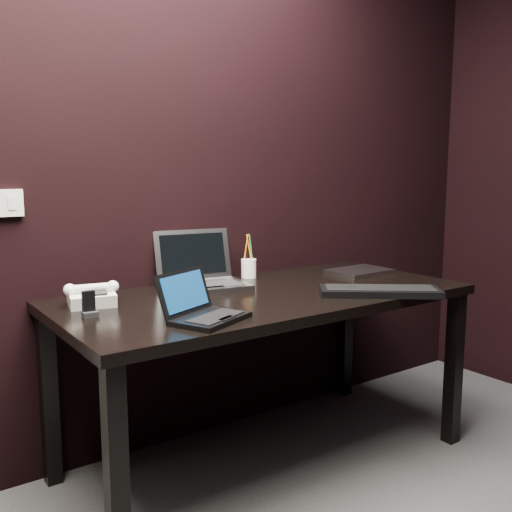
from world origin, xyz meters
TOP-DOWN VIEW (x-y plane):
  - wall_back at (0.00, 1.80)m, footprint 4.00×0.00m
  - wall_switch at (-0.62, 1.79)m, footprint 0.15×0.02m
  - desk at (0.30, 1.40)m, footprint 1.70×0.80m
  - netbook at (-0.13, 1.17)m, footprint 0.32×0.31m
  - silver_laptop at (0.13, 1.64)m, footprint 0.39×0.36m
  - ext_keyboard at (0.65, 1.10)m, footprint 0.48×0.42m
  - closed_laptop at (0.93, 1.49)m, footprint 0.30×0.22m
  - desk_phone at (-0.37, 1.58)m, footprint 0.20×0.18m
  - mobile_phone at (-0.43, 1.43)m, footprint 0.05×0.05m
  - pen_cup at (0.43, 1.72)m, footprint 0.08×0.08m

SIDE VIEW (x-z plane):
  - desk at x=0.30m, z-range 0.29..1.03m
  - closed_laptop at x=0.93m, z-range 0.74..0.76m
  - ext_keyboard at x=0.65m, z-range 0.74..0.77m
  - netbook at x=-0.13m, z-range 0.69..0.85m
  - mobile_phone at x=-0.43m, z-range 0.73..0.82m
  - desk_phone at x=-0.37m, z-range 0.73..0.83m
  - silver_laptop at x=0.13m, z-range 0.67..0.90m
  - pen_cup at x=0.43m, z-range 0.69..0.89m
  - wall_switch at x=-0.62m, z-range 1.07..1.17m
  - wall_back at x=0.00m, z-range -0.70..3.30m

